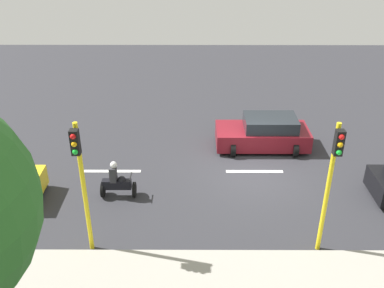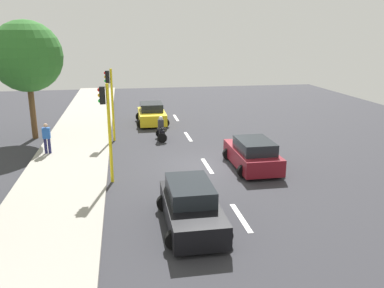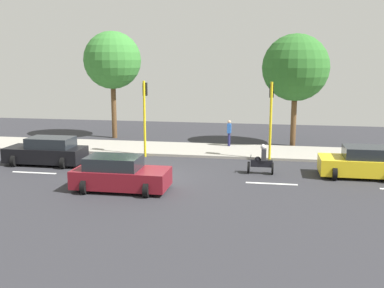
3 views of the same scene
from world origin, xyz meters
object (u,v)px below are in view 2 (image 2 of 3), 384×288
(street_tree_south, at_px, (27,57))
(car_yellow_cab, at_px, (152,114))
(motorcycle, at_px, (161,130))
(traffic_light_corner, at_px, (110,95))
(car_black, at_px, (191,207))
(traffic_light_midblock, at_px, (107,119))
(car_maroon, at_px, (253,154))
(pedestrian_near_signal, at_px, (47,137))

(street_tree_south, bearing_deg, car_yellow_cab, -159.20)
(motorcycle, distance_m, traffic_light_corner, 3.81)
(traffic_light_corner, bearing_deg, car_black, 103.60)
(motorcycle, bearing_deg, traffic_light_midblock, 66.36)
(car_maroon, bearing_deg, street_tree_south, -33.75)
(pedestrian_near_signal, bearing_deg, street_tree_south, -70.41)
(traffic_light_midblock, bearing_deg, motorcycle, -113.64)
(traffic_light_corner, xyz_separation_m, street_tree_south, (4.95, -1.50, 2.24))
(car_black, xyz_separation_m, street_tree_south, (7.88, -13.60, 4.46))
(car_yellow_cab, bearing_deg, car_maroon, 111.12)
(motorcycle, xyz_separation_m, traffic_light_corner, (3.03, -0.40, 2.29))
(motorcycle, xyz_separation_m, pedestrian_near_signal, (6.50, 2.25, 0.42))
(pedestrian_near_signal, xyz_separation_m, traffic_light_corner, (-3.48, -2.64, 1.87))
(car_black, xyz_separation_m, traffic_light_midblock, (2.93, -4.80, 2.22))
(car_yellow_cab, bearing_deg, pedestrian_near_signal, 48.44)
(car_yellow_cab, distance_m, traffic_light_corner, 5.70)
(car_black, bearing_deg, street_tree_south, -59.92)
(car_maroon, xyz_separation_m, traffic_light_midblock, (7.03, 0.80, 2.22))
(pedestrian_near_signal, xyz_separation_m, street_tree_south, (1.47, -4.14, 4.12))
(pedestrian_near_signal, bearing_deg, motorcycle, -160.95)
(car_black, xyz_separation_m, traffic_light_corner, (2.93, -12.11, 2.22))
(car_maroon, xyz_separation_m, traffic_light_corner, (7.03, -6.51, 2.22))
(pedestrian_near_signal, height_order, traffic_light_midblock, traffic_light_midblock)
(car_black, height_order, pedestrian_near_signal, pedestrian_near_signal)
(car_yellow_cab, distance_m, street_tree_south, 9.42)
(car_yellow_cab, bearing_deg, street_tree_south, 20.80)
(car_black, height_order, motorcycle, motorcycle)
(car_maroon, xyz_separation_m, street_tree_south, (11.98, -8.01, 4.46))
(car_black, height_order, street_tree_south, street_tree_south)
(pedestrian_near_signal, height_order, traffic_light_corner, traffic_light_corner)
(car_yellow_cab, height_order, car_black, same)
(car_black, xyz_separation_m, motorcycle, (-0.10, -11.71, -0.07))
(car_black, relative_size, street_tree_south, 0.58)
(car_maroon, bearing_deg, motorcycle, -56.76)
(car_yellow_cab, bearing_deg, traffic_light_corner, 57.73)
(motorcycle, bearing_deg, pedestrian_near_signal, 19.05)
(car_yellow_cab, xyz_separation_m, motorcycle, (-0.22, 4.84, -0.07))
(car_maroon, height_order, motorcycle, motorcycle)
(pedestrian_near_signal, distance_m, traffic_light_midblock, 6.11)
(car_yellow_cab, height_order, motorcycle, motorcycle)
(motorcycle, bearing_deg, car_yellow_cab, -87.36)
(car_yellow_cab, height_order, street_tree_south, street_tree_south)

